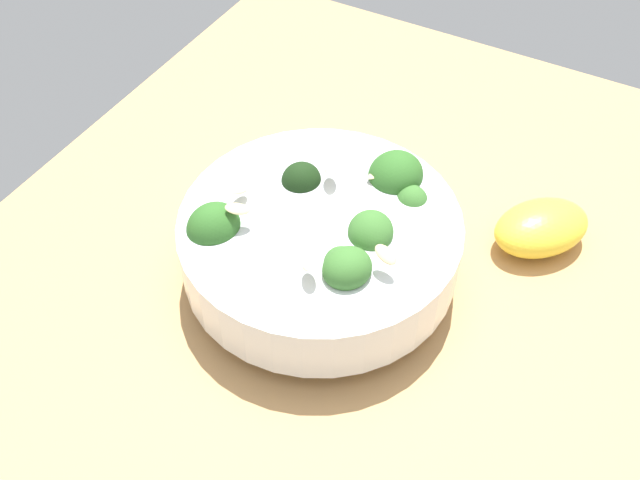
# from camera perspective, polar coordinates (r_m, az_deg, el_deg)

# --- Properties ---
(ground_plane) EXTENTS (0.65, 0.65, 0.03)m
(ground_plane) POSITION_cam_1_polar(r_m,az_deg,el_deg) (0.60, 5.75, -2.87)
(ground_plane) COLOR tan
(bowl_of_broccoli) EXTENTS (0.21, 0.21, 0.09)m
(bowl_of_broccoli) POSITION_cam_1_polar(r_m,az_deg,el_deg) (0.55, 0.10, 0.02)
(bowl_of_broccoli) COLOR white
(bowl_of_broccoli) RESTS_ON ground_plane
(lemon_wedge) EXTENTS (0.09, 0.09, 0.04)m
(lemon_wedge) POSITION_cam_1_polar(r_m,az_deg,el_deg) (0.62, 16.48, 0.91)
(lemon_wedge) COLOR yellow
(lemon_wedge) RESTS_ON ground_plane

